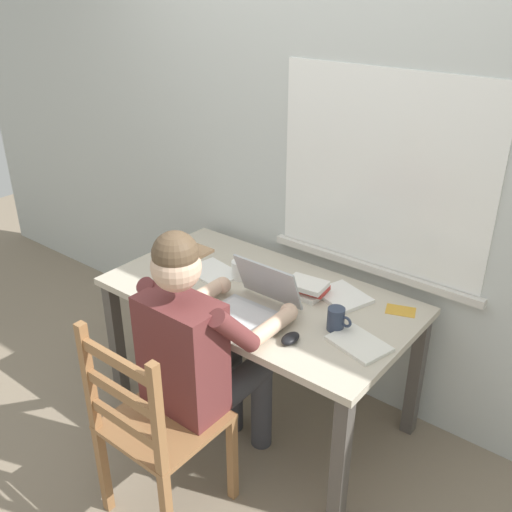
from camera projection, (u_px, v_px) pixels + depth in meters
name	position (u px, v px, depth m)	size (l,w,h in m)	color
ground_plane	(259.00, 409.00, 3.05)	(8.00, 8.00, 0.00)	gray
back_wall	(321.00, 150.00, 2.80)	(6.00, 0.08, 2.60)	beige
desk	(259.00, 308.00, 2.77)	(1.46, 0.80, 0.71)	#BCB29E
seated_person	(201.00, 348.00, 2.38)	(0.50, 0.60, 1.25)	brown
wooden_chair	(154.00, 427.00, 2.28)	(0.42, 0.42, 0.94)	olive
laptop	(255.00, 303.00, 2.55)	(0.33, 0.32, 0.22)	#ADAFB2
computer_mouse	(290.00, 338.00, 2.37)	(0.06, 0.10, 0.03)	black
coffee_mug_white	(240.00, 270.00, 2.84)	(0.12, 0.08, 0.09)	white
coffee_mug_dark	(336.00, 319.00, 2.43)	(0.11, 0.07, 0.10)	#2D384C
book_stack_main	(307.00, 288.00, 2.70)	(0.20, 0.16, 0.07)	white
paper_pile_near_laptop	(343.00, 296.00, 2.69)	(0.23, 0.19, 0.02)	white
paper_pile_back_corner	(214.00, 272.00, 2.91)	(0.26, 0.19, 0.01)	white
paper_pile_side	(359.00, 344.00, 2.35)	(0.24, 0.17, 0.01)	silver
landscape_photo_print	(401.00, 311.00, 2.59)	(0.13, 0.09, 0.00)	gold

